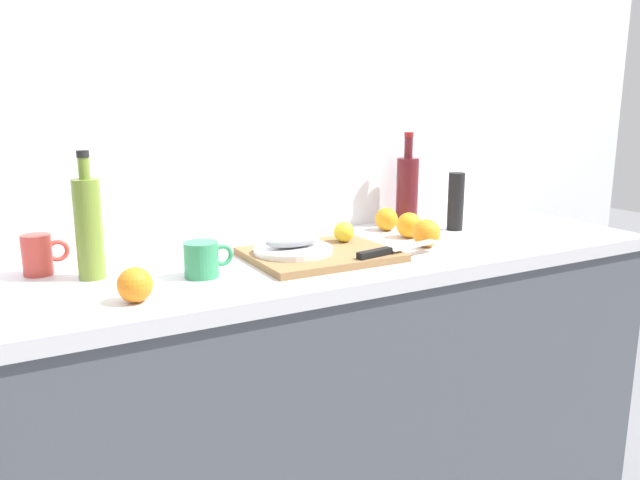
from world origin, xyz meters
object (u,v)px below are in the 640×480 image
cutting_board (320,254)px  olive_oil_bottle (89,227)px  lemon_0 (344,232)px  pepper_mill (456,202)px  wine_bottle (407,189)px  chef_knife (389,250)px  coffee_mug_1 (203,259)px  orange_0 (135,285)px  fish_fillet (293,241)px  coffee_mug_0 (39,255)px  white_plate (293,250)px

cutting_board → olive_oil_bottle: (-0.57, 0.09, 0.12)m
lemon_0 → pepper_mill: 0.46m
olive_oil_bottle → wine_bottle: 1.07m
chef_knife → coffee_mug_1: 0.49m
cutting_board → orange_0: orange_0 is taller
cutting_board → coffee_mug_1: 0.34m
chef_knife → fish_fillet: bearing=139.1°
lemon_0 → coffee_mug_0: bearing=171.0°
orange_0 → pepper_mill: bearing=13.2°
fish_fillet → coffee_mug_1: bearing=-171.4°
fish_fillet → wine_bottle: (0.55, 0.24, 0.07)m
cutting_board → wine_bottle: wine_bottle is taller
chef_knife → pepper_mill: bearing=18.6°
cutting_board → white_plate: bearing=166.9°
coffee_mug_1 → fish_fillet: bearing=8.6°
chef_knife → coffee_mug_0: (-0.83, 0.30, 0.02)m
white_plate → olive_oil_bottle: olive_oil_bottle is taller
white_plate → wine_bottle: size_ratio=0.68×
coffee_mug_0 → pepper_mill: bearing=-3.4°
olive_oil_bottle → pepper_mill: 1.14m
coffee_mug_0 → orange_0: bearing=-64.6°
orange_0 → olive_oil_bottle: bearing=101.9°
lemon_0 → olive_oil_bottle: 0.69m
white_plate → chef_knife: 0.26m
chef_knife → pepper_mill: (0.42, 0.23, 0.06)m
chef_knife → olive_oil_bottle: 0.76m
lemon_0 → wine_bottle: wine_bottle is taller
white_plate → olive_oil_bottle: 0.52m
coffee_mug_1 → white_plate: bearing=8.6°
fish_fillet → coffee_mug_1: coffee_mug_1 is taller
coffee_mug_1 → orange_0: size_ratio=1.63×
coffee_mug_0 → coffee_mug_1: coffee_mug_0 is taller
white_plate → lemon_0: 0.19m
white_plate → fish_fillet: 0.03m
chef_knife → coffee_mug_0: size_ratio=2.62×
fish_fillet → wine_bottle: bearing=23.8°
white_plate → orange_0: 0.48m
lemon_0 → fish_fillet: bearing=-166.1°
fish_fillet → pepper_mill: bearing=8.7°
coffee_mug_1 → coffee_mug_0: bearing=148.4°
white_plate → orange_0: orange_0 is taller
olive_oil_bottle → coffee_mug_0: bearing=138.2°
olive_oil_bottle → coffee_mug_1: 0.28m
wine_bottle → orange_0: bearing=-158.2°
white_plate → coffee_mug_0: coffee_mug_0 is taller
coffee_mug_0 → wine_bottle: bearing=3.6°
chef_knife → lemon_0: (-0.03, 0.18, 0.02)m
cutting_board → chef_knife: (0.15, -0.11, 0.02)m
chef_knife → lemon_0: size_ratio=4.91×
lemon_0 → coffee_mug_0: coffee_mug_0 is taller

